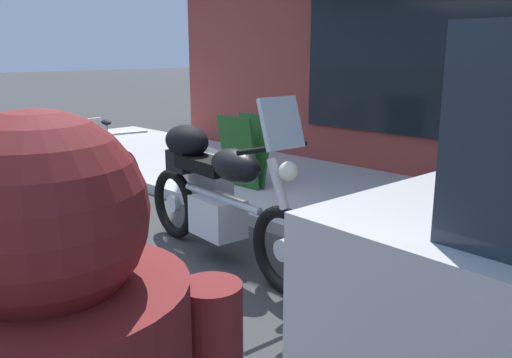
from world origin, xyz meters
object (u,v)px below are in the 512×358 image
Objects in this scene: sandwich_board_sign at (245,151)px; second_bicycle_by_cafe at (66,153)px; parked_bicycle at (114,169)px; touring_motorcycle at (215,187)px.

second_bicycle_by_cafe is (-2.33, -1.11, -0.19)m from sandwich_board_sign.
sandwich_board_sign is at bearing 25.46° from second_bicycle_by_cafe.
sandwich_board_sign reaches higher than parked_bicycle.
second_bicycle_by_cafe is at bearing 173.79° from touring_motorcycle.
second_bicycle_by_cafe is (-3.54, 0.38, -0.25)m from touring_motorcycle.
second_bicycle_by_cafe is (-1.38, 0.09, -0.01)m from parked_bicycle.
parked_bicycle is at bearing 172.10° from touring_motorcycle.
sandwich_board_sign is 2.58m from second_bicycle_by_cafe.
touring_motorcycle reaches higher than parked_bicycle.
touring_motorcycle is 2.56× the size of sandwich_board_sign.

